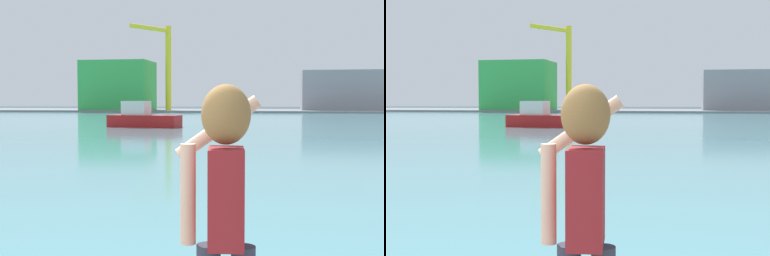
{
  "view_description": "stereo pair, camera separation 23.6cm",
  "coord_description": "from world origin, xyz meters",
  "views": [
    {
      "loc": [
        1.43,
        -2.14,
        2.14
      ],
      "look_at": [
        0.11,
        5.53,
        1.71
      ],
      "focal_mm": 48.51,
      "sensor_mm": 36.0,
      "label": 1
    },
    {
      "loc": [
        1.66,
        -2.1,
        2.14
      ],
      "look_at": [
        0.11,
        5.53,
        1.71
      ],
      "focal_mm": 48.51,
      "sensor_mm": 36.0,
      "label": 2
    }
  ],
  "objects": [
    {
      "name": "ground_plane",
      "position": [
        0.0,
        50.0,
        0.0
      ],
      "size": [
        220.0,
        220.0,
        0.0
      ],
      "primitive_type": "plane",
      "color": "#334751"
    },
    {
      "name": "harbor_water",
      "position": [
        0.0,
        52.0,
        0.01
      ],
      "size": [
        140.0,
        100.0,
        0.02
      ],
      "primitive_type": "cube",
      "color": "#599EA8",
      "rests_on": "ground_plane"
    },
    {
      "name": "far_shore_dock",
      "position": [
        0.0,
        92.0,
        0.18
      ],
      "size": [
        140.0,
        20.0,
        0.35
      ],
      "primitive_type": "cube",
      "color": "gray",
      "rests_on": "ground_plane"
    },
    {
      "name": "person_photographer",
      "position": [
        1.12,
        0.77,
        1.55
      ],
      "size": [
        0.53,
        0.55,
        1.74
      ],
      "rotation": [
        0.0,
        0.0,
        1.68
      ],
      "color": "#2D3342",
      "rests_on": "quay_promenade"
    },
    {
      "name": "boat_moored",
      "position": [
        -9.23,
        37.04,
        0.73
      ],
      "size": [
        5.83,
        2.74,
        2.03
      ],
      "rotation": [
        0.0,
        0.0,
        -0.15
      ],
      "color": "#B21919",
      "rests_on": "harbor_water"
    },
    {
      "name": "warehouse_left",
      "position": [
        -27.28,
        87.22,
        4.68
      ],
      "size": [
        11.81,
        9.08,
        8.66
      ],
      "primitive_type": "cube",
      "color": "green",
      "rests_on": "far_shore_dock"
    },
    {
      "name": "warehouse_right",
      "position": [
        11.74,
        93.42,
        3.79
      ],
      "size": [
        13.53,
        10.46,
        6.87
      ],
      "primitive_type": "cube",
      "color": "gray",
      "rests_on": "far_shore_dock"
    },
    {
      "name": "port_crane",
      "position": [
        -18.31,
        84.77,
        9.02
      ],
      "size": [
        5.35,
        7.87,
        14.46
      ],
      "color": "yellow",
      "rests_on": "far_shore_dock"
    }
  ]
}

